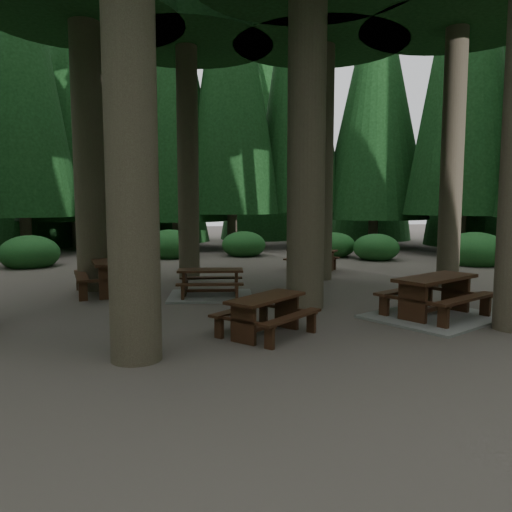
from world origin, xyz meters
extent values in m
plane|color=#4F4840|center=(0.00, 0.00, 0.00)|extent=(80.00, 80.00, 0.00)
cube|color=gray|center=(3.10, -1.36, 0.03)|extent=(3.22, 3.04, 0.05)
cube|color=#372010|center=(3.10, -1.36, 0.83)|extent=(2.12, 1.61, 0.07)
cube|color=#372010|center=(2.80, -0.78, 0.50)|extent=(1.88, 1.17, 0.06)
cube|color=#372010|center=(3.41, -1.95, 0.50)|extent=(1.88, 1.17, 0.06)
cube|color=#372010|center=(2.40, -1.73, 0.40)|extent=(0.36, 0.58, 0.79)
cube|color=#372010|center=(2.40, -1.73, 0.46)|extent=(0.82, 1.46, 0.07)
cube|color=#372010|center=(3.81, -0.99, 0.40)|extent=(0.36, 0.58, 0.79)
cube|color=#372010|center=(3.81, -0.99, 0.46)|extent=(0.82, 1.46, 0.07)
cube|color=#372010|center=(3.10, -1.36, 0.20)|extent=(1.50, 0.85, 0.09)
cube|color=#372010|center=(-3.72, 2.81, 0.85)|extent=(1.15, 2.14, 0.07)
cube|color=#372010|center=(-4.39, 2.68, 0.51)|extent=(0.65, 2.05, 0.06)
cube|color=#372010|center=(-3.06, 2.93, 0.51)|extent=(0.65, 2.05, 0.06)
cube|color=#372010|center=(-3.57, 2.01, 0.41)|extent=(0.63, 0.20, 0.81)
cube|color=#372010|center=(-3.57, 2.01, 0.47)|extent=(1.63, 0.39, 0.07)
cube|color=#372010|center=(-3.87, 3.61, 0.41)|extent=(0.63, 0.20, 0.81)
cube|color=#372010|center=(-3.87, 3.61, 0.47)|extent=(1.63, 0.39, 0.07)
cube|color=#372010|center=(-3.72, 2.81, 0.20)|extent=(0.40, 1.68, 0.09)
cube|color=gray|center=(-1.17, 1.81, 0.03)|extent=(2.28, 1.97, 0.05)
cube|color=#372010|center=(-1.17, 1.81, 0.67)|extent=(1.69, 0.84, 0.05)
cube|color=#372010|center=(-1.10, 2.35, 0.40)|extent=(1.63, 0.44, 0.04)
cube|color=#372010|center=(-1.25, 1.28, 0.40)|extent=(1.63, 0.44, 0.04)
cube|color=#372010|center=(-1.82, 1.90, 0.32)|extent=(0.14, 0.50, 0.65)
cube|color=#372010|center=(-1.82, 1.90, 0.38)|extent=(0.25, 1.30, 0.05)
cube|color=#372010|center=(-0.53, 1.72, 0.32)|extent=(0.14, 0.50, 0.65)
cube|color=#372010|center=(-0.53, 1.72, 0.38)|extent=(0.25, 1.30, 0.05)
cube|color=#372010|center=(-1.17, 1.81, 0.16)|extent=(1.35, 0.25, 0.07)
cube|color=#372010|center=(2.82, 6.04, 0.70)|extent=(1.76, 1.47, 0.06)
cube|color=#372010|center=(3.13, 6.51, 0.42)|extent=(1.53, 1.12, 0.05)
cube|color=#372010|center=(2.51, 5.57, 0.42)|extent=(1.53, 1.12, 0.05)
cube|color=#372010|center=(2.26, 6.41, 0.34)|extent=(0.34, 0.47, 0.67)
cube|color=#372010|center=(2.26, 6.41, 0.39)|extent=(0.81, 1.17, 0.06)
cube|color=#372010|center=(3.38, 5.67, 0.34)|extent=(0.34, 0.47, 0.67)
cube|color=#372010|center=(3.38, 5.67, 0.39)|extent=(0.81, 1.17, 0.06)
cube|color=#372010|center=(2.82, 6.04, 0.17)|extent=(1.21, 0.83, 0.07)
cube|color=#372010|center=(-0.59, -2.02, 0.68)|extent=(1.64, 1.55, 0.05)
cube|color=#372010|center=(-0.94, -1.62, 0.41)|extent=(1.37, 1.25, 0.05)
cube|color=#372010|center=(-0.23, -2.43, 0.41)|extent=(1.37, 1.25, 0.05)
cube|color=#372010|center=(-1.07, -2.45, 0.33)|extent=(0.38, 0.42, 0.65)
cube|color=#372010|center=(-1.07, -2.45, 0.38)|extent=(0.92, 1.03, 0.05)
cube|color=#372010|center=(-0.10, -1.59, 0.33)|extent=(0.38, 0.42, 0.65)
cube|color=#372010|center=(-0.10, -1.59, 0.38)|extent=(0.92, 1.03, 0.05)
cube|color=#372010|center=(-0.59, -2.02, 0.16)|extent=(1.06, 0.95, 0.07)
ellipsoid|color=#216228|center=(9.44, 6.45, 0.40)|extent=(2.42, 2.42, 1.49)
ellipsoid|color=#216228|center=(6.43, 8.69, 0.40)|extent=(1.90, 1.90, 1.17)
ellipsoid|color=#216228|center=(5.14, 10.17, 0.40)|extent=(1.84, 1.84, 1.13)
ellipsoid|color=#216228|center=(1.30, 11.25, 0.40)|extent=(1.95, 1.95, 1.20)
ellipsoid|color=#216228|center=(-1.94, 11.21, 0.40)|extent=(2.31, 2.31, 1.42)
ellipsoid|color=#216228|center=(-4.09, 10.56, 0.40)|extent=(1.93, 1.93, 1.19)
ellipsoid|color=#216228|center=(-7.11, 9.06, 0.40)|extent=(2.15, 2.15, 1.32)
cone|color=black|center=(11.40, 10.41, 9.94)|extent=(5.25, 5.25, 16.27)
cone|color=black|center=(8.89, 14.45, 8.24)|extent=(5.73, 5.73, 13.48)
cone|color=black|center=(4.92, 15.39, 10.17)|extent=(4.80, 4.80, 16.65)
cone|color=black|center=(1.31, 14.75, 9.92)|extent=(4.97, 4.97, 16.24)
cone|color=black|center=(-1.44, 15.36, 7.89)|extent=(5.17, 5.17, 12.91)
cone|color=black|center=(-6.57, 16.72, 8.10)|extent=(5.82, 5.82, 13.26)
cone|color=black|center=(-8.24, 13.40, 9.60)|extent=(4.82, 4.82, 15.70)
cone|color=black|center=(15.32, 14.22, 11.76)|extent=(6.32, 6.32, 23.52)
cone|color=black|center=(11.00, 19.74, 9.51)|extent=(5.26, 5.26, 19.02)
cone|color=black|center=(4.25, 21.60, 8.07)|extent=(5.34, 5.34, 16.14)
cone|color=black|center=(-2.52, 20.86, 8.43)|extent=(6.57, 6.57, 16.86)
cone|color=black|center=(-9.02, 19.44, 10.12)|extent=(6.13, 6.13, 20.24)
camera|label=1|loc=(-2.45, -10.52, 2.36)|focal=35.00mm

